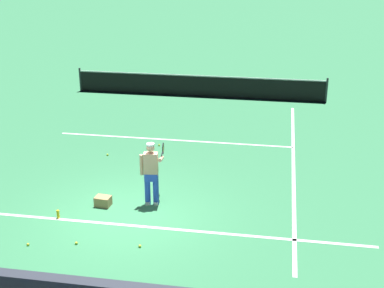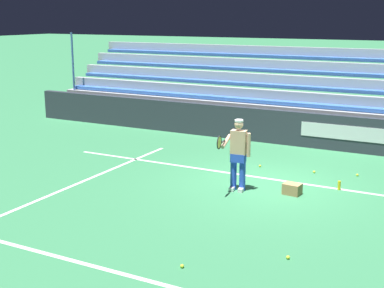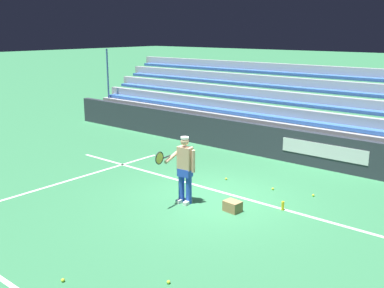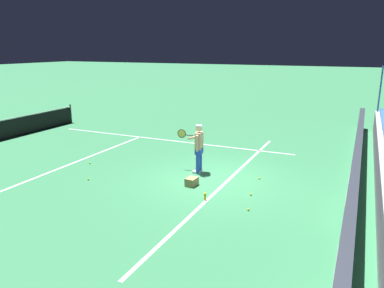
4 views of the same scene
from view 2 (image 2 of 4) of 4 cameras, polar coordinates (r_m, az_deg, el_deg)
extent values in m
plane|color=#337A4C|center=(13.35, 7.64, -4.30)|extent=(160.00, 160.00, 0.00)
cube|color=white|center=(13.80, 8.36, -3.71)|extent=(12.00, 0.10, 0.01)
cube|color=white|center=(12.27, -17.81, -6.46)|extent=(0.10, 12.00, 0.01)
cube|color=white|center=(8.76, -5.34, -14.16)|extent=(8.22, 0.10, 0.01)
cube|color=#2D333D|center=(17.19, 12.69, 1.44)|extent=(21.86, 0.24, 1.10)
cube|color=silver|center=(16.82, 16.16, 1.16)|extent=(2.80, 0.01, 0.44)
cube|color=#9EA3A8|center=(19.29, 14.43, 2.65)|extent=(20.77, 3.20, 1.10)
cube|color=blue|center=(18.03, 13.64, 3.98)|extent=(20.35, 0.40, 0.12)
cube|color=#9EA3A8|center=(18.27, 13.88, 4.56)|extent=(20.77, 0.24, 0.45)
cube|color=blue|center=(18.73, 14.33, 5.69)|extent=(20.35, 0.40, 0.12)
cube|color=#9EA3A8|center=(18.98, 14.56, 6.22)|extent=(20.77, 0.24, 0.45)
cube|color=blue|center=(19.45, 14.97, 7.27)|extent=(20.35, 0.40, 0.12)
cube|color=#9EA3A8|center=(19.71, 15.19, 7.76)|extent=(20.77, 0.24, 0.45)
cube|color=blue|center=(20.19, 15.57, 8.73)|extent=(20.35, 0.40, 0.12)
cube|color=#9EA3A8|center=(20.45, 15.77, 9.18)|extent=(20.77, 0.24, 0.45)
cylinder|color=#4C70B2|center=(22.36, -12.53, 7.19)|extent=(0.08, 0.08, 3.40)
cylinder|color=blue|center=(12.71, 5.40, -3.07)|extent=(0.15, 0.15, 0.88)
cylinder|color=blue|center=(12.77, 4.45, -2.98)|extent=(0.15, 0.15, 0.88)
cube|color=white|center=(12.78, 5.29, -4.84)|extent=(0.14, 0.29, 0.09)
cube|color=white|center=(12.83, 4.34, -4.74)|extent=(0.14, 0.29, 0.09)
cube|color=blue|center=(12.64, 4.96, -1.46)|extent=(0.36, 0.26, 0.20)
cube|color=tan|center=(12.55, 4.99, 0.17)|extent=(0.38, 0.25, 0.58)
sphere|color=tan|center=(12.45, 5.02, 2.09)|extent=(0.21, 0.21, 0.21)
cylinder|color=white|center=(12.43, 5.03, 2.49)|extent=(0.20, 0.20, 0.05)
cylinder|color=tan|center=(12.50, 6.07, -0.10)|extent=(0.09, 0.09, 0.56)
cylinder|color=tan|center=(12.42, 3.66, 0.29)|extent=(0.16, 0.59, 0.24)
cylinder|color=black|center=(12.19, 3.33, 0.27)|extent=(0.07, 0.30, 0.03)
torus|color=black|center=(11.92, 2.92, 0.17)|extent=(0.06, 0.31, 0.31)
cylinder|color=#D6D14C|center=(11.92, 2.92, 0.17)|extent=(0.04, 0.27, 0.27)
cube|color=#A87F51|center=(12.70, 10.64, -4.73)|extent=(0.43, 0.34, 0.26)
sphere|color=#CCE533|center=(14.51, 12.90, -2.92)|extent=(0.07, 0.07, 0.07)
sphere|color=#CCE533|center=(9.07, -1.07, -12.89)|extent=(0.07, 0.07, 0.07)
sphere|color=#CCE533|center=(14.53, 17.22, -3.18)|extent=(0.07, 0.07, 0.07)
sphere|color=#CCE533|center=(14.82, 7.26, -2.33)|extent=(0.07, 0.07, 0.07)
sphere|color=#CCE533|center=(9.50, 10.20, -11.82)|extent=(0.07, 0.07, 0.07)
cylinder|color=yellow|center=(13.28, 15.42, -4.28)|extent=(0.07, 0.07, 0.22)
camera|label=1|loc=(24.94, 9.75, 19.20)|focal=50.00mm
camera|label=3|loc=(3.91, 64.29, 8.64)|focal=42.00mm
camera|label=4|loc=(17.61, 51.14, 9.34)|focal=35.00mm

